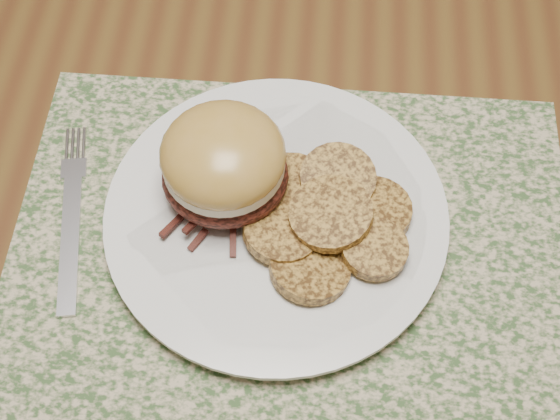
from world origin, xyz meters
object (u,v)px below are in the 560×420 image
object	(u,v)px
pork_sandwich	(224,164)
fork	(72,215)
dining_table	(316,130)
dinner_plate	(276,217)

from	to	relation	value
pork_sandwich	fork	distance (m)	0.14
dining_table	fork	xyz separation A→B (m)	(-0.19, -0.17, 0.09)
dining_table	pork_sandwich	world-z (taller)	pork_sandwich
dining_table	pork_sandwich	size ratio (longest dim) A/B	14.28
dining_table	dinner_plate	bearing A→B (deg)	-99.74
dinner_plate	pork_sandwich	size ratio (longest dim) A/B	2.48
dining_table	pork_sandwich	distance (m)	0.21
dining_table	fork	world-z (taller)	fork
dinner_plate	fork	xyz separation A→B (m)	(-0.17, -0.01, -0.01)
pork_sandwich	dining_table	bearing A→B (deg)	61.23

